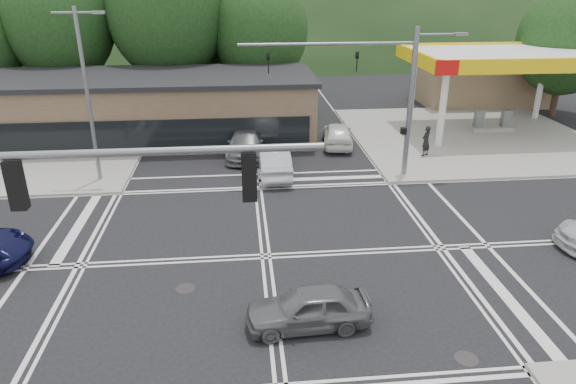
{
  "coord_description": "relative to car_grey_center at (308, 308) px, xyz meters",
  "views": [
    {
      "loc": [
        -0.86,
        -17.84,
        10.34
      ],
      "look_at": [
        1.2,
        3.19,
        1.4
      ],
      "focal_mm": 32.0,
      "sensor_mm": 36.0,
      "label": 1
    }
  ],
  "objects": [
    {
      "name": "car_northbound",
      "position": [
        -1.59,
        17.13,
        0.11
      ],
      "size": [
        2.58,
        5.54,
        1.56
      ],
      "primitive_type": "imported",
      "rotation": [
        0.0,
        0.0,
        -0.07
      ],
      "color": "#5B5E60",
      "rests_on": "ground"
    },
    {
      "name": "tree_ne",
      "position": [
        22.91,
        24.5,
        5.17
      ],
      "size": [
        7.2,
        7.2,
        9.99
      ],
      "color": "#382619",
      "rests_on": "ground"
    },
    {
      "name": "ground",
      "position": [
        -1.09,
        4.5,
        -0.67
      ],
      "size": [
        120.0,
        120.0,
        0.0
      ],
      "primitive_type": "plane",
      "color": "black",
      "rests_on": "ground"
    },
    {
      "name": "tree_n_e",
      "position": [
        -3.09,
        32.5,
        6.47
      ],
      "size": [
        8.4,
        8.4,
        11.98
      ],
      "color": "#382619",
      "rests_on": "ground"
    },
    {
      "name": "commercial_row",
      "position": [
        -9.09,
        21.5,
        1.33
      ],
      "size": [
        24.0,
        8.0,
        4.0
      ],
      "primitive_type": "cube",
      "color": "brown",
      "rests_on": "ground"
    },
    {
      "name": "convenience_store",
      "position": [
        18.91,
        29.5,
        1.23
      ],
      "size": [
        10.0,
        6.0,
        3.8
      ],
      "primitive_type": "cube",
      "color": "#846B4F",
      "rests_on": "ground"
    },
    {
      "name": "car_grey_center",
      "position": [
        0.0,
        0.0,
        0.0
      ],
      "size": [
        4.03,
        1.79,
        1.35
      ],
      "primitive_type": "imported",
      "rotation": [
        0.0,
        0.0,
        -1.52
      ],
      "color": "#595A5D",
      "rests_on": "ground"
    },
    {
      "name": "signal_mast_ne",
      "position": [
        5.86,
        12.7,
        4.4
      ],
      "size": [
        11.65,
        0.3,
        8.0
      ],
      "color": "slate",
      "rests_on": "ground"
    },
    {
      "name": "hill_north",
      "position": [
        -1.09,
        94.5,
        -0.67
      ],
      "size": [
        252.0,
        126.0,
        140.0
      ],
      "primitive_type": "ellipsoid",
      "color": "black",
      "rests_on": "ground"
    },
    {
      "name": "sidewalk_ne",
      "position": [
        13.91,
        19.5,
        -0.6
      ],
      "size": [
        16.0,
        16.0,
        0.15
      ],
      "primitive_type": "cube",
      "color": "gray",
      "rests_on": "ground"
    },
    {
      "name": "tree_n_c",
      "position": [
        -0.09,
        28.5,
        5.82
      ],
      "size": [
        7.6,
        7.6,
        10.87
      ],
      "color": "#382619",
      "rests_on": "ground"
    },
    {
      "name": "car_queue_a",
      "position": [
        -0.09,
        13.5,
        0.1
      ],
      "size": [
        1.67,
        4.73,
        1.56
      ],
      "primitive_type": "imported",
      "rotation": [
        0.0,
        0.0,
        3.15
      ],
      "color": "#B4B6BC",
      "rests_on": "ground"
    },
    {
      "name": "streetlight_nw",
      "position": [
        -9.53,
        13.5,
        4.37
      ],
      "size": [
        2.5,
        0.25,
        9.0
      ],
      "color": "slate",
      "rests_on": "ground"
    },
    {
      "name": "car_queue_b",
      "position": [
        4.41,
        18.5,
        0.1
      ],
      "size": [
        2.39,
        4.76,
        1.56
      ],
      "primitive_type": "imported",
      "rotation": [
        0.0,
        0.0,
        3.02
      ],
      "color": "silver",
      "rests_on": "ground"
    },
    {
      "name": "tree_n_b",
      "position": [
        -7.09,
        28.5,
        7.12
      ],
      "size": [
        9.0,
        9.0,
        12.98
      ],
      "color": "#382619",
      "rests_on": "ground"
    },
    {
      "name": "pedestrian",
      "position": [
        9.31,
        15.56,
        0.4
      ],
      "size": [
        0.81,
        0.76,
        1.85
      ],
      "primitive_type": "imported",
      "rotation": [
        0.0,
        0.0,
        3.77
      ],
      "color": "black",
      "rests_on": "sidewalk_ne"
    },
    {
      "name": "tree_n_a",
      "position": [
        -15.09,
        28.5,
        6.47
      ],
      "size": [
        8.0,
        8.0,
        11.75
      ],
      "color": "#382619",
      "rests_on": "ground"
    },
    {
      "name": "sidewalk_nw",
      "position": [
        -16.09,
        19.5,
        -0.6
      ],
      "size": [
        16.0,
        16.0,
        0.15
      ],
      "primitive_type": "cube",
      "color": "gray",
      "rests_on": "ground"
    },
    {
      "name": "gas_station_canopy",
      "position": [
        15.9,
        20.49,
        4.37
      ],
      "size": [
        12.32,
        8.34,
        5.75
      ],
      "color": "silver",
      "rests_on": "ground"
    }
  ]
}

